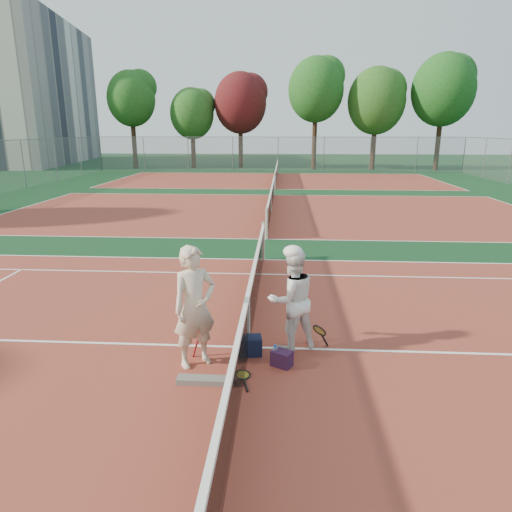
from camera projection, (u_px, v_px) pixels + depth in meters
The scene contains 24 objects.
ground at pixel (249, 347), 7.81m from camera, with size 130.00×130.00×0.00m, color #0D3217.
court_main at pixel (249, 347), 7.81m from camera, with size 23.77×10.97×0.01m, color maroon.
court_far_a at pixel (271, 211), 20.80m from camera, with size 23.77×10.97×0.01m, color maroon.
court_far_b at pixel (276, 180), 33.78m from camera, with size 23.77×10.97×0.01m, color maroon.
net_main at pixel (248, 320), 7.68m from camera, with size 0.10×10.98×1.02m, color black, non-canonical shape.
net_far_a at pixel (271, 200), 20.66m from camera, with size 0.10×10.98×1.02m, color black, non-canonical shape.
net_far_b at pixel (276, 173), 33.65m from camera, with size 0.10×10.98×1.02m, color black, non-canonical shape.
fence_back at pixel (278, 155), 40.12m from camera, with size 32.00×0.06×3.00m, color slate, non-canonical shape.
apartment_block at pixel (24, 93), 49.77m from camera, with size 10.00×22.00×15.00m, color beige.
player_a at pixel (195, 307), 7.02m from camera, with size 0.71×0.46×1.94m, color beige.
player_b at pixel (292, 300), 7.60m from camera, with size 0.84×0.66×1.74m, color white.
racket_red at pixel (201, 340), 7.44m from camera, with size 0.20×0.27×0.58m, color maroon, non-canonical shape.
racket_black_held at pixel (319, 338), 7.60m from camera, with size 0.38×0.27×0.50m, color black, non-canonical shape.
racket_spare at pixel (242, 375), 6.91m from camera, with size 0.60×0.27×0.03m, color black, non-canonical shape.
sports_bag_navy at pixel (250, 346), 7.54m from camera, with size 0.40×0.27×0.31m, color black.
sports_bag_purple at pixel (282, 359), 7.17m from camera, with size 0.31×0.21×0.25m, color #28102C.
net_cover_canvas at pixel (205, 380), 6.70m from camera, with size 0.85×0.20×0.09m, color #625F59.
water_bottle at pixel (275, 356), 7.21m from camera, with size 0.09×0.09×0.30m, color #AEC0DD.
tree_back_0 at pixel (131, 99), 42.85m from camera, with size 4.47×4.47×8.99m.
tree_back_1 at pixel (192, 114), 43.37m from camera, with size 4.15×4.15×7.47m.
tree_back_maroon at pixel (240, 103), 43.35m from camera, with size 4.96×4.96×8.91m.
tree_back_3 at pixel (316, 90), 41.27m from camera, with size 5.02×5.02×10.00m.
tree_back_4 at pixel (376, 101), 41.25m from camera, with size 5.19×5.19×9.11m.
tree_back_5 at pixel (443, 90), 40.37m from camera, with size 5.51×5.51×10.18m.
Camera 1 is at (0.56, -7.09, 3.60)m, focal length 32.00 mm.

